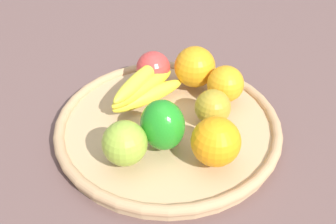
{
  "coord_description": "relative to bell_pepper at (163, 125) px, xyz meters",
  "views": [
    {
      "loc": [
        0.51,
        -0.34,
        0.54
      ],
      "look_at": [
        0.0,
        0.0,
        0.05
      ],
      "focal_mm": 46.39,
      "sensor_mm": 36.0,
      "label": 1
    }
  ],
  "objects": [
    {
      "name": "banana_bunch",
      "position": [
        -0.13,
        0.04,
        -0.02
      ],
      "size": [
        0.1,
        0.16,
        0.06
      ],
      "color": "yellow",
      "rests_on": "basket"
    },
    {
      "name": "apple_1",
      "position": [
        -0.0,
        -0.07,
        -0.01
      ],
      "size": [
        0.11,
        0.11,
        0.07
      ],
      "primitive_type": "sphere",
      "rotation": [
        0.0,
        0.0,
        4.0
      ],
      "color": "#91AF37",
      "rests_on": "basket"
    },
    {
      "name": "orange_2",
      "position": [
        0.08,
        0.05,
        -0.0
      ],
      "size": [
        0.11,
        0.11,
        0.08
      ],
      "primitive_type": "sphere",
      "rotation": [
        0.0,
        0.0,
        2.68
      ],
      "color": "orange",
      "rests_on": "basket"
    },
    {
      "name": "basket",
      "position": [
        -0.05,
        0.04,
        -0.06
      ],
      "size": [
        0.42,
        0.42,
        0.03
      ],
      "color": "tan",
      "rests_on": "ground_plane"
    },
    {
      "name": "orange_1",
      "position": [
        -0.04,
        0.17,
        -0.01
      ],
      "size": [
        0.1,
        0.1,
        0.07
      ],
      "primitive_type": "sphere",
      "rotation": [
        0.0,
        0.0,
        2.58
      ],
      "color": "orange",
      "rests_on": "basket"
    },
    {
      "name": "apple_2",
      "position": [
        -0.0,
        0.11,
        -0.01
      ],
      "size": [
        0.09,
        0.09,
        0.07
      ],
      "primitive_type": "sphere",
      "rotation": [
        0.0,
        0.0,
        3.86
      ],
      "color": "#AC8E27",
      "rests_on": "basket"
    },
    {
      "name": "apple_0",
      "position": [
        -0.17,
        0.09,
        -0.01
      ],
      "size": [
        0.1,
        0.1,
        0.07
      ],
      "primitive_type": "sphere",
      "rotation": [
        0.0,
        0.0,
        3.74
      ],
      "color": "#CA3936",
      "rests_on": "basket"
    },
    {
      "name": "bell_pepper",
      "position": [
        0.0,
        0.0,
        0.0
      ],
      "size": [
        0.09,
        0.08,
        0.09
      ],
      "primitive_type": "ellipsoid",
      "rotation": [
        0.0,
        0.0,
        3.27
      ],
      "color": "#208A1F",
      "rests_on": "basket"
    },
    {
      "name": "ground_plane",
      "position": [
        -0.05,
        0.04,
        -0.08
      ],
      "size": [
        2.4,
        2.4,
        0.0
      ],
      "primitive_type": "plane",
      "color": "brown",
      "rests_on": "ground"
    },
    {
      "name": "orange_0",
      "position": [
        -0.12,
        0.15,
        -0.0
      ],
      "size": [
        0.12,
        0.12,
        0.08
      ],
      "primitive_type": "sphere",
      "rotation": [
        0.0,
        0.0,
        3.98
      ],
      "color": "orange",
      "rests_on": "basket"
    }
  ]
}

